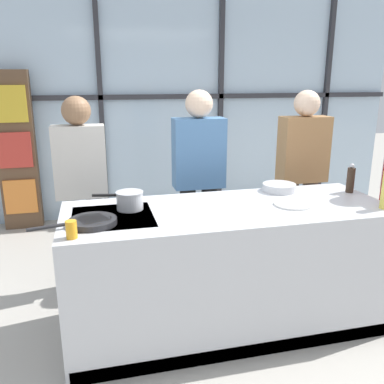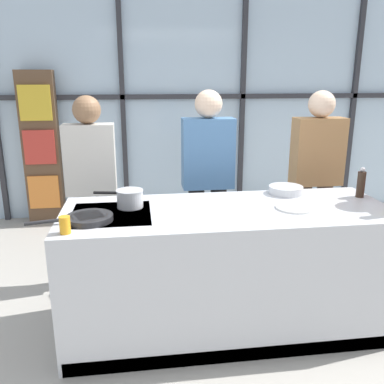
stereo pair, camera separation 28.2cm
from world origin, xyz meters
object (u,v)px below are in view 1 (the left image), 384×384
at_px(juice_glass_near, 71,230).
at_px(frying_pan, 91,222).
at_px(saucepan, 129,200).
at_px(white_plate, 293,204).
at_px(mixing_bowl, 279,187).
at_px(spectator_center_left, 199,174).
at_px(pepper_grinder, 351,179).
at_px(spectator_far_left, 82,183).
at_px(spectator_center_right, 302,169).

bearing_deg(juice_glass_near, frying_pan, 61.12).
height_order(saucepan, white_plate, saucepan).
relative_size(frying_pan, mixing_bowl, 1.99).
bearing_deg(mixing_bowl, juice_glass_near, -158.00).
bearing_deg(white_plate, spectator_center_left, 117.35).
bearing_deg(pepper_grinder, mixing_bowl, 162.64).
bearing_deg(spectator_center_left, frying_pan, 45.97).
distance_m(spectator_center_left, white_plate, 1.00).
relative_size(saucepan, white_plate, 1.28).
xyz_separation_m(frying_pan, juice_glass_near, (-0.11, -0.19, 0.03)).
bearing_deg(spectator_far_left, white_plate, 148.76).
height_order(spectator_far_left, frying_pan, spectator_far_left).
relative_size(saucepan, juice_glass_near, 3.34).
relative_size(spectator_center_right, saucepan, 4.88).
bearing_deg(spectator_center_left, spectator_center_right, -180.00).
distance_m(white_plate, mixing_bowl, 0.37).
height_order(frying_pan, juice_glass_near, juice_glass_near).
bearing_deg(spectator_center_right, pepper_grinder, 93.50).
bearing_deg(mixing_bowl, spectator_center_left, 134.96).
xyz_separation_m(spectator_center_right, juice_glass_near, (-2.03, -1.15, 0.02)).
xyz_separation_m(spectator_center_right, pepper_grinder, (0.04, -0.69, 0.07)).
distance_m(spectator_center_left, mixing_bowl, 0.74).
relative_size(frying_pan, pepper_grinder, 2.26).
distance_m(saucepan, mixing_bowl, 1.21).
bearing_deg(frying_pan, spectator_center_left, 45.97).
bearing_deg(frying_pan, spectator_far_left, 94.51).
height_order(mixing_bowl, juice_glass_near, juice_glass_near).
height_order(spectator_center_left, white_plate, spectator_center_left).
bearing_deg(white_plate, mixing_bowl, 79.82).
bearing_deg(mixing_bowl, saucepan, -171.33).
distance_m(spectator_far_left, spectator_center_right, 2.00).
xyz_separation_m(spectator_center_left, mixing_bowl, (0.52, -0.52, -0.01)).
relative_size(spectator_far_left, mixing_bowl, 6.27).
bearing_deg(pepper_grinder, frying_pan, -172.15).
bearing_deg(pepper_grinder, spectator_far_left, 161.45).
xyz_separation_m(spectator_far_left, frying_pan, (0.08, -0.96, -0.01)).
height_order(spectator_far_left, saucepan, spectator_far_left).
bearing_deg(juice_glass_near, spectator_far_left, 88.41).
distance_m(white_plate, juice_glass_near, 1.51).
xyz_separation_m(frying_pan, pepper_grinder, (1.97, 0.27, 0.08)).
bearing_deg(spectator_far_left, frying_pan, 94.51).
relative_size(spectator_center_left, spectator_center_right, 1.01).
bearing_deg(saucepan, spectator_center_left, 46.45).
bearing_deg(pepper_grinder, spectator_center_right, 93.50).
bearing_deg(spectator_far_left, pepper_grinder, 161.45).
relative_size(frying_pan, saucepan, 1.52).
distance_m(spectator_center_right, juice_glass_near, 2.34).
bearing_deg(saucepan, white_plate, -9.05).
bearing_deg(juice_glass_near, spectator_center_left, 48.12).
relative_size(mixing_bowl, juice_glass_near, 2.55).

